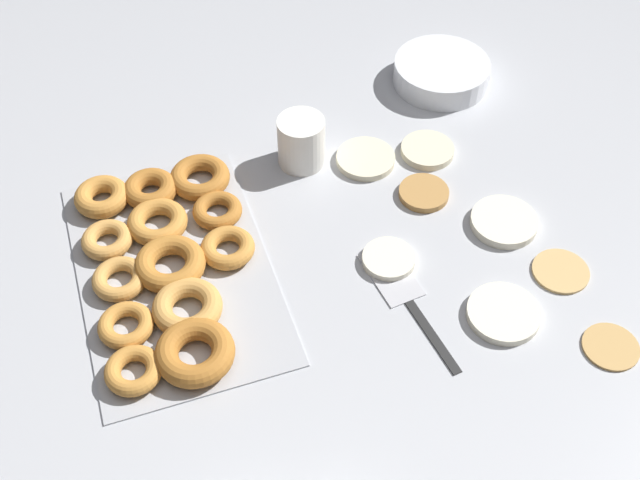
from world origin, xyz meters
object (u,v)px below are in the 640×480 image
at_px(spatula, 400,287).
at_px(batter_bowl, 441,72).
at_px(pancake_0, 503,314).
at_px(donut_tray, 168,261).
at_px(pancake_1, 366,159).
at_px(pancake_4, 424,193).
at_px(pancake_6, 561,270).
at_px(pancake_3, 504,222).
at_px(pancake_2, 427,150).
at_px(pancake_7, 388,262).
at_px(paper_cup, 301,142).
at_px(pancake_5, 611,346).

bearing_deg(spatula, batter_bowl, -37.99).
bearing_deg(pancake_0, donut_tray, -119.27).
bearing_deg(pancake_1, pancake_4, 30.05).
bearing_deg(pancake_6, pancake_3, -162.13).
xyz_separation_m(pancake_1, pancake_4, (0.11, 0.06, -0.00)).
bearing_deg(pancake_3, pancake_2, -166.35).
relative_size(pancake_7, batter_bowl, 0.46).
distance_m(pancake_3, paper_cup, 0.36).
distance_m(pancake_7, paper_cup, 0.27).
bearing_deg(spatula, pancake_7, -6.68).
bearing_deg(paper_cup, pancake_1, 70.42).
bearing_deg(pancake_5, pancake_2, -169.74).
distance_m(pancake_5, pancake_6, 0.15).
height_order(pancake_4, batter_bowl, batter_bowl).
xyz_separation_m(pancake_1, paper_cup, (-0.04, -0.10, 0.04)).
height_order(pancake_3, pancake_7, pancake_3).
height_order(pancake_2, spatula, pancake_2).
bearing_deg(pancake_7, pancake_3, 94.54).
relative_size(pancake_4, pancake_5, 1.03).
height_order(donut_tray, batter_bowl, batter_bowl).
bearing_deg(spatula, paper_cup, 3.11).
height_order(pancake_0, paper_cup, paper_cup).
height_order(pancake_7, donut_tray, donut_tray).
bearing_deg(pancake_5, pancake_3, -172.33).
bearing_deg(pancake_1, pancake_2, 82.50).
bearing_deg(batter_bowl, pancake_0, -14.88).
distance_m(pancake_0, paper_cup, 0.45).
distance_m(pancake_3, pancake_5, 0.26).
height_order(pancake_1, pancake_7, same).
xyz_separation_m(pancake_7, donut_tray, (-0.10, -0.32, 0.01)).
bearing_deg(pancake_2, pancake_5, 10.26).
distance_m(donut_tray, spatula, 0.36).
bearing_deg(pancake_4, paper_cup, -130.99).
relative_size(pancake_0, batter_bowl, 0.60).
height_order(pancake_6, paper_cup, paper_cup).
relative_size(pancake_7, spatula, 0.33).
xyz_separation_m(pancake_5, batter_bowl, (-0.63, 0.02, 0.02)).
bearing_deg(paper_cup, spatula, 9.76).
bearing_deg(pancake_3, pancake_0, -27.65).
bearing_deg(pancake_4, donut_tray, -88.01).
distance_m(pancake_6, spatula, 0.25).
bearing_deg(pancake_0, spatula, -128.04).
xyz_separation_m(pancake_3, paper_cup, (-0.25, -0.26, 0.04)).
height_order(pancake_2, pancake_6, pancake_2).
bearing_deg(pancake_7, pancake_0, 40.42).
xyz_separation_m(pancake_5, pancake_7, (-0.25, -0.24, 0.00)).
height_order(pancake_2, pancake_5, pancake_2).
bearing_deg(pancake_1, pancake_5, 22.27).
bearing_deg(pancake_7, paper_cup, -168.49).
height_order(pancake_6, donut_tray, donut_tray).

